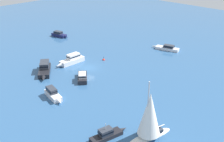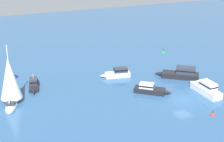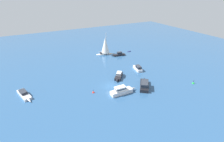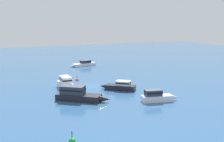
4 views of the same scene
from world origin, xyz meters
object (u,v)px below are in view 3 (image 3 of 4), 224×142
at_px(launch_1, 24,94).
at_px(cabin_cruiser, 138,68).
at_px(motor_cruiser, 119,76).
at_px(powerboat, 144,85).
at_px(launch_2, 122,91).
at_px(yacht, 105,46).
at_px(skiff, 129,52).
at_px(launch, 119,54).
at_px(channel_buoy, 93,93).
at_px(mooring_buoy, 193,83).

xyz_separation_m(launch_1, cabin_cruiser, (-0.45, -35.92, 0.17)).
distance_m(motor_cruiser, powerboat, 9.27).
bearing_deg(motor_cruiser, launch_2, 16.07).
relative_size(motor_cruiser, yacht, 0.59).
distance_m(yacht, launch_2, 31.55).
relative_size(cabin_cruiser, launch_2, 0.76).
relative_size(skiff, launch_1, 0.32).
bearing_deg(launch, skiff, -149.30).
bearing_deg(launch, cabin_cruiser, 96.79).
height_order(motor_cruiser, launch_2, launch_2).
relative_size(motor_cruiser, channel_buoy, 4.52).
bearing_deg(launch_2, cabin_cruiser, 40.57).
xyz_separation_m(launch_2, channel_buoy, (3.95, 6.75, -0.88)).
bearing_deg(mooring_buoy, powerboat, 70.49).
xyz_separation_m(motor_cruiser, launch_1, (2.50, 27.22, -0.10)).
height_order(motor_cruiser, channel_buoy, motor_cruiser).
relative_size(skiff, yacht, 0.26).
bearing_deg(powerboat, skiff, 12.67).
distance_m(cabin_cruiser, launch_2, 16.23).
bearing_deg(skiff, yacht, -20.90).
bearing_deg(skiff, launch, 8.43).
relative_size(motor_cruiser, launch_2, 0.75).
xyz_separation_m(cabin_cruiser, launch_2, (-10.42, 12.45, 0.14)).
distance_m(yacht, channel_buoy, 30.86).
xyz_separation_m(launch, channel_buoy, (-21.78, 20.52, -0.59)).
bearing_deg(cabin_cruiser, powerboat, 165.23).
xyz_separation_m(yacht, mooring_buoy, (-35.26, -12.16, -3.45)).
xyz_separation_m(launch_1, launch_2, (-10.87, -23.47, 0.32)).
bearing_deg(powerboat, motor_cruiser, 60.01).
bearing_deg(yacht, skiff, 5.49).
distance_m(motor_cruiser, yacht, 22.53).
relative_size(launch_1, cabin_cruiser, 1.32).
relative_size(launch, launch_1, 0.82).
bearing_deg(powerboat, channel_buoy, 111.12).
distance_m(powerboat, cabin_cruiser, 11.80).
bearing_deg(mooring_buoy, motor_cruiser, 52.63).
xyz_separation_m(powerboat, launch, (25.92, -6.49, -0.29)).
height_order(motor_cruiser, cabin_cruiser, cabin_cruiser).
height_order(launch, mooring_buoy, launch).
bearing_deg(yacht, channel_buoy, -106.02).
bearing_deg(powerboat, launch_2, 126.03).
height_order(yacht, powerboat, yacht).
xyz_separation_m(cabin_cruiser, channel_buoy, (-6.47, 19.20, -0.73)).
distance_m(channel_buoy, mooring_buoy, 29.81).
distance_m(launch_1, mooring_buoy, 47.88).
relative_size(cabin_cruiser, channel_buoy, 4.60).
bearing_deg(skiff, powerboat, 54.56).
height_order(launch, channel_buoy, launch).
distance_m(skiff, mooring_buoy, 33.29).
relative_size(motor_cruiser, powerboat, 0.75).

